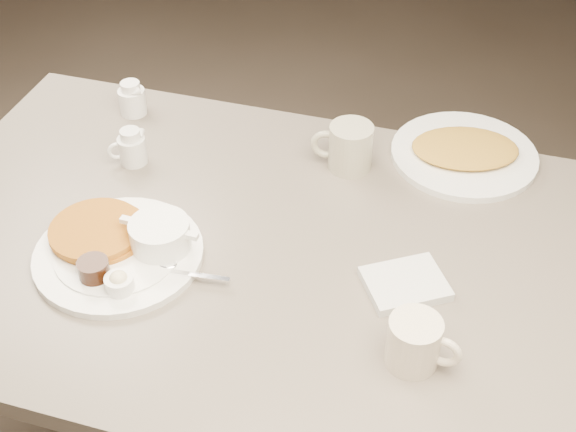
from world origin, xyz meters
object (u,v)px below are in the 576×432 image
(hash_plate, at_px, (464,152))
(diner_table, at_px, (285,312))
(coffee_mug_far, at_px, (349,147))
(main_plate, at_px, (123,246))
(creamer_left, at_px, (132,148))
(coffee_mug_near, at_px, (416,342))
(creamer_right, at_px, (132,99))

(hash_plate, bearing_deg, diner_table, -126.06)
(coffee_mug_far, distance_m, hash_plate, 0.26)
(main_plate, relative_size, coffee_mug_far, 2.85)
(coffee_mug_far, height_order, creamer_left, coffee_mug_far)
(coffee_mug_near, bearing_deg, diner_table, 145.38)
(main_plate, distance_m, creamer_left, 0.29)
(coffee_mug_far, xyz_separation_m, hash_plate, (0.23, 0.10, -0.04))
(creamer_right, bearing_deg, coffee_mug_near, -35.74)
(diner_table, xyz_separation_m, creamer_left, (-0.39, 0.17, 0.21))
(creamer_left, relative_size, creamer_right, 1.01)
(coffee_mug_near, xyz_separation_m, creamer_right, (-0.74, 0.54, -0.01))
(creamer_left, bearing_deg, main_plate, -68.23)
(diner_table, relative_size, creamer_left, 18.38)
(main_plate, distance_m, hash_plate, 0.75)
(creamer_left, distance_m, hash_plate, 0.71)
(hash_plate, bearing_deg, coffee_mug_far, -156.47)
(creamer_left, bearing_deg, hash_plate, 17.82)
(main_plate, distance_m, creamer_right, 0.48)
(creamer_left, bearing_deg, diner_table, -23.94)
(diner_table, xyz_separation_m, main_plate, (-0.28, -0.09, 0.19))
(main_plate, relative_size, creamer_left, 4.74)
(diner_table, distance_m, hash_plate, 0.52)
(hash_plate, bearing_deg, creamer_left, -162.18)
(creamer_left, bearing_deg, creamer_right, 115.04)
(coffee_mug_near, distance_m, hash_plate, 0.58)
(coffee_mug_near, xyz_separation_m, hash_plate, (0.01, 0.58, -0.03))
(coffee_mug_near, relative_size, creamer_right, 1.57)
(coffee_mug_near, height_order, creamer_right, coffee_mug_near)
(coffee_mug_near, xyz_separation_m, coffee_mug_far, (-0.22, 0.48, 0.00))
(diner_table, bearing_deg, coffee_mug_near, -34.62)
(main_plate, height_order, coffee_mug_near, coffee_mug_near)
(diner_table, xyz_separation_m, coffee_mug_far, (0.05, 0.29, 0.22))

